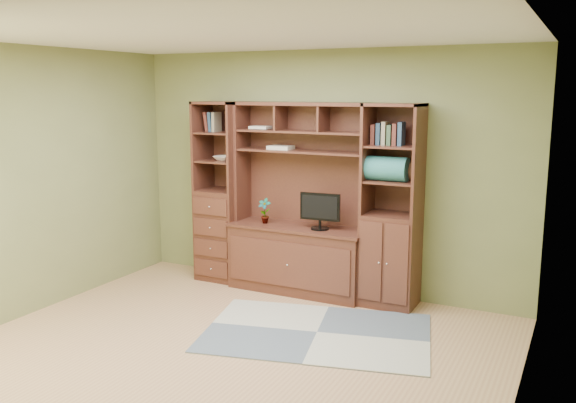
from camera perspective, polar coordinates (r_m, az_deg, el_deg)
The scene contains 11 objects.
room at distance 4.89m, azimuth -6.00°, elevation 0.00°, with size 4.60×4.10×2.64m.
center_hutch at distance 6.51m, azimuth 0.93°, elevation 0.22°, with size 1.54×0.53×2.05m, color #492419.
left_tower at distance 7.03m, azimuth -6.29°, elevation 0.91°, with size 0.50×0.45×2.05m, color #492419.
right_tower at distance 6.19m, azimuth 9.69°, elevation -0.48°, with size 0.55×0.45×2.05m, color #492419.
rug at distance 5.66m, azimuth 2.73°, elevation -12.15°, with size 2.01×1.34×0.01m, color gray.
monitor at distance 6.38m, azimuth 3.02°, elevation -0.28°, with size 0.44×0.19×0.53m, color black.
orchid at distance 6.69m, azimuth -2.21°, elevation -0.88°, with size 0.15×0.10×0.28m, color #B7503E.
magazines at distance 6.63m, azimuth -0.68°, elevation 5.07°, with size 0.26×0.19×0.04m, color beige.
bowl at distance 6.96m, azimuth -6.11°, elevation 4.06°, with size 0.21×0.21×0.05m, color white.
blanket_teal at distance 6.09m, azimuth 9.22°, elevation 3.05°, with size 0.42×0.24×0.24m, color #2D7776.
blanket_red at distance 6.19m, azimuth 10.55°, elevation 2.92°, with size 0.36×0.20×0.20m, color brown.
Camera 1 is at (2.59, -4.05, 2.18)m, focal length 38.00 mm.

